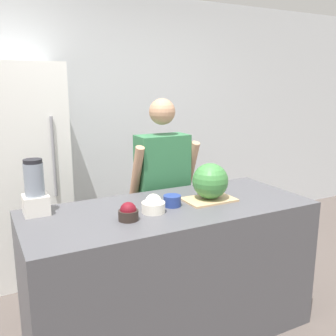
% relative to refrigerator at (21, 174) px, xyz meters
% --- Properties ---
extents(wall_back, '(8.00, 0.06, 2.60)m').
position_rel_refrigerator_xyz_m(wall_back, '(0.77, 0.38, 0.36)').
color(wall_back, silver).
rests_on(wall_back, ground_plane).
extents(counter_island, '(1.89, 0.78, 0.92)m').
position_rel_refrigerator_xyz_m(counter_island, '(0.77, -1.35, -0.48)').
color(counter_island, '#4C4C51').
rests_on(counter_island, ground_plane).
extents(refrigerator, '(0.75, 0.68, 1.87)m').
position_rel_refrigerator_xyz_m(refrigerator, '(0.00, 0.00, 0.00)').
color(refrigerator, white).
rests_on(refrigerator, ground_plane).
extents(person, '(0.55, 0.26, 1.59)m').
position_rel_refrigerator_xyz_m(person, '(0.99, -0.77, -0.12)').
color(person, gray).
rests_on(person, ground_plane).
extents(cutting_board, '(0.34, 0.23, 0.01)m').
position_rel_refrigerator_xyz_m(cutting_board, '(1.06, -1.35, -0.01)').
color(cutting_board, tan).
rests_on(cutting_board, counter_island).
extents(watermelon, '(0.25, 0.25, 0.25)m').
position_rel_refrigerator_xyz_m(watermelon, '(1.07, -1.35, 0.12)').
color(watermelon, '#3D7F3D').
rests_on(watermelon, cutting_board).
extents(bowl_cherries, '(0.12, 0.12, 0.11)m').
position_rel_refrigerator_xyz_m(bowl_cherries, '(0.43, -1.46, 0.03)').
color(bowl_cherries, '#2D231E').
rests_on(bowl_cherries, counter_island).
extents(bowl_cream, '(0.15, 0.15, 0.12)m').
position_rel_refrigerator_xyz_m(bowl_cream, '(0.62, -1.40, 0.03)').
color(bowl_cream, white).
rests_on(bowl_cream, counter_island).
extents(bowl_small_blue, '(0.12, 0.12, 0.07)m').
position_rel_refrigerator_xyz_m(bowl_small_blue, '(0.78, -1.34, 0.02)').
color(bowl_small_blue, navy).
rests_on(bowl_small_blue, counter_island).
extents(blender, '(0.15, 0.15, 0.34)m').
position_rel_refrigerator_xyz_m(blender, '(-0.03, -1.09, 0.13)').
color(blender, silver).
rests_on(blender, counter_island).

